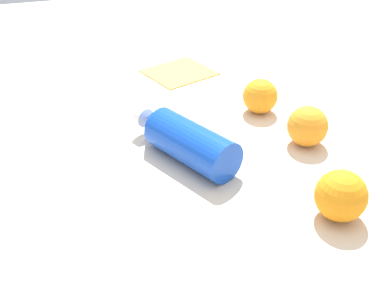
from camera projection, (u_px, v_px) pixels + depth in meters
ground_plane at (175, 178)px, 0.90m from camera, size 2.40×2.40×0.00m
water_bottle at (183, 139)px, 0.94m from camera, size 0.17×0.24×0.08m
orange_0 at (341, 196)px, 0.79m from camera, size 0.08×0.08×0.08m
orange_1 at (260, 96)px, 1.10m from camera, size 0.08×0.08×0.08m
orange_2 at (308, 126)px, 0.98m from camera, size 0.08×0.08×0.08m
folded_napkin at (179, 72)px, 1.29m from camera, size 0.20×0.19×0.01m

